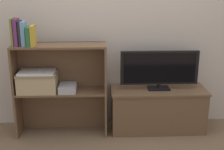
# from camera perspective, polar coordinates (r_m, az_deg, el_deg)

# --- Properties ---
(ground_plane) EXTENTS (16.00, 16.00, 0.00)m
(ground_plane) POSITION_cam_1_polar(r_m,az_deg,el_deg) (3.21, 0.10, -11.37)
(ground_plane) COLOR brown
(wall_back) EXTENTS (10.00, 0.05, 2.40)m
(wall_back) POSITION_cam_1_polar(r_m,az_deg,el_deg) (3.25, -0.21, 11.30)
(wall_back) COLOR beige
(wall_back) RESTS_ON ground_plane
(tv_stand) EXTENTS (0.98, 0.40, 0.45)m
(tv_stand) POSITION_cam_1_polar(r_m,az_deg,el_deg) (3.33, 8.32, -6.13)
(tv_stand) COLOR brown
(tv_stand) RESTS_ON ground_plane
(tv) EXTENTS (0.79, 0.14, 0.40)m
(tv) POSITION_cam_1_polar(r_m,az_deg,el_deg) (3.18, 8.66, 1.16)
(tv) COLOR black
(tv) RESTS_ON tv_stand
(bookshelf_lower_tier) EXTENTS (0.91, 0.27, 0.46)m
(bookshelf_lower_tier) POSITION_cam_1_polar(r_m,az_deg,el_deg) (3.28, -9.01, -5.35)
(bookshelf_lower_tier) COLOR brown
(bookshelf_lower_tier) RESTS_ON ground_plane
(bookshelf_upper_tier) EXTENTS (0.91, 0.27, 0.47)m
(bookshelf_upper_tier) POSITION_cam_1_polar(r_m,az_deg,el_deg) (3.13, -9.40, 2.56)
(bookshelf_upper_tier) COLOR brown
(bookshelf_upper_tier) RESTS_ON bookshelf_lower_tier
(book_olive) EXTENTS (0.02, 0.14, 0.26)m
(book_olive) POSITION_cam_1_polar(r_m,az_deg,el_deg) (3.06, -17.63, 7.52)
(book_olive) COLOR olive
(book_olive) RESTS_ON bookshelf_upper_tier
(book_plum) EXTENTS (0.03, 0.14, 0.25)m
(book_plum) POSITION_cam_1_polar(r_m,az_deg,el_deg) (3.05, -17.02, 7.49)
(book_plum) COLOR #6B2D66
(book_plum) RESTS_ON bookshelf_upper_tier
(book_charcoal) EXTENTS (0.02, 0.13, 0.23)m
(book_charcoal) POSITION_cam_1_polar(r_m,az_deg,el_deg) (3.05, -16.39, 7.33)
(book_charcoal) COLOR #232328
(book_charcoal) RESTS_ON bookshelf_upper_tier
(book_skyblue) EXTENTS (0.04, 0.13, 0.23)m
(book_skyblue) POSITION_cam_1_polar(r_m,az_deg,el_deg) (3.04, -15.81, 7.30)
(book_skyblue) COLOR #709ECC
(book_skyblue) RESTS_ON bookshelf_upper_tier
(book_forest) EXTENTS (0.04, 0.16, 0.18)m
(book_forest) POSITION_cam_1_polar(r_m,az_deg,el_deg) (3.04, -14.91, 6.87)
(book_forest) COLOR #286638
(book_forest) RESTS_ON bookshelf_upper_tier
(book_mustard) EXTENTS (0.03, 0.16, 0.19)m
(book_mustard) POSITION_cam_1_polar(r_m,az_deg,el_deg) (3.03, -14.24, 7.02)
(book_mustard) COLOR gold
(book_mustard) RESTS_ON bookshelf_upper_tier
(storage_basket_left) EXTENTS (0.38, 0.24, 0.19)m
(storage_basket_left) POSITION_cam_1_polar(r_m,az_deg,el_deg) (3.15, -13.46, -1.14)
(storage_basket_left) COLOR tan
(storage_basket_left) RESTS_ON bookshelf_lower_tier
(laptop) EXTENTS (0.35, 0.22, 0.02)m
(laptop) POSITION_cam_1_polar(r_m,az_deg,el_deg) (3.12, -13.58, 0.54)
(laptop) COLOR white
(laptop) RESTS_ON storage_basket_left
(magazine_stack) EXTENTS (0.17, 0.23, 0.07)m
(magazine_stack) POSITION_cam_1_polar(r_m,az_deg,el_deg) (3.13, -8.09, -2.32)
(magazine_stack) COLOR #B2B2B7
(magazine_stack) RESTS_ON bookshelf_lower_tier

